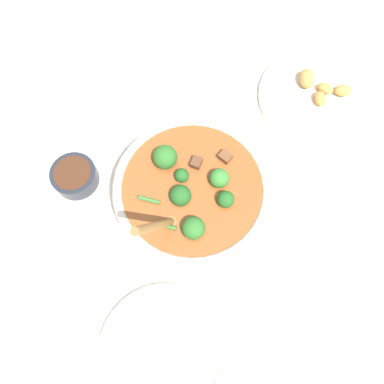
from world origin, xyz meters
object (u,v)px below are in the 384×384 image
Objects in this scene: stew_bowl at (192,193)px; empty_plate at (163,351)px; condiment_bowl at (75,176)px; food_plate at (316,96)px.

empty_plate is at bearing 126.86° from stew_bowl.
stew_bowl is at bearing -144.46° from condiment_bowl.
condiment_bowl is at bearing 68.22° from food_plate.
condiment_bowl is at bearing -13.12° from empty_plate.
condiment_bowl is at bearing 35.54° from stew_bowl.
stew_bowl is at bearing 88.75° from food_plate.
empty_plate is (-0.16, 0.22, -0.04)m from stew_bowl.
stew_bowl is 0.27m from empty_plate.
food_plate reaches higher than empty_plate.
condiment_bowl is 0.53m from food_plate.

